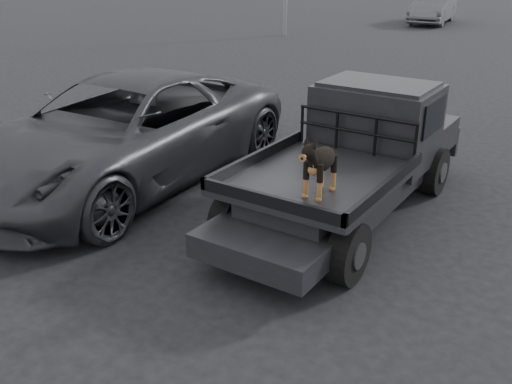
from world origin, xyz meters
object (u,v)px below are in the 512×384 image
Objects in this scene: flatbed_ute at (347,185)px; dog at (321,165)px; distant_car_a at (433,8)px; parked_suv at (124,132)px.

dog is (0.30, -1.46, 0.83)m from flatbed_ute.
dog reaches higher than distant_car_a.
distant_car_a is at bearing 104.92° from flatbed_ute.
dog is 0.12× the size of parked_suv.
flatbed_ute is at bearing -82.12° from distant_car_a.
parked_suv is (-3.64, -0.84, 0.41)m from flatbed_ute.
distant_car_a is at bearing 104.72° from dog.
parked_suv reaches higher than dog.
distant_car_a reaches higher than flatbed_ute.
distant_car_a is (-2.81, 25.04, -0.07)m from parked_suv.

